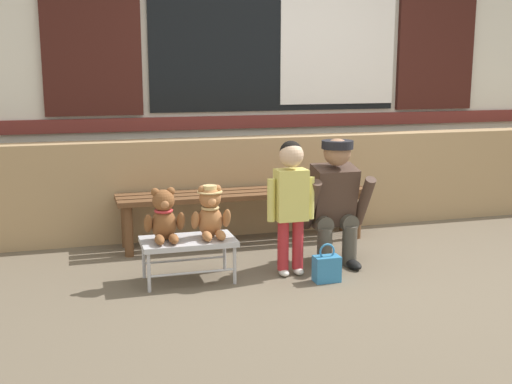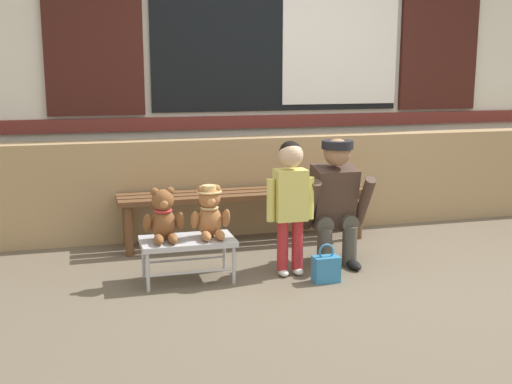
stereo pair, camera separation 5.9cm
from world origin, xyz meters
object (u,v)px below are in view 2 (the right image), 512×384
(teddy_bear_plain, at_px, (163,217))
(adult_crouching, at_px, (335,201))
(teddy_bear_with_hat, at_px, (210,213))
(handbag_on_ground, at_px, (326,268))
(small_display_bench, at_px, (188,243))
(wooden_bench_long, at_px, (245,199))
(child_standing, at_px, (291,193))

(teddy_bear_plain, bearing_deg, adult_crouching, 4.38)
(teddy_bear_with_hat, xyz_separation_m, handbag_on_ground, (0.75, -0.28, -0.38))
(teddy_bear_with_hat, height_order, handbag_on_ground, teddy_bear_with_hat)
(small_display_bench, xyz_separation_m, adult_crouching, (1.12, 0.10, 0.21))
(teddy_bear_with_hat, height_order, adult_crouching, adult_crouching)
(teddy_bear_plain, bearing_deg, wooden_bench_long, 46.97)
(wooden_bench_long, xyz_separation_m, teddy_bear_with_hat, (-0.47, -0.84, 0.10))
(small_display_bench, bearing_deg, child_standing, -4.88)
(small_display_bench, distance_m, handbag_on_ground, 0.97)
(teddy_bear_with_hat, xyz_separation_m, adult_crouching, (0.96, 0.10, 0.01))
(small_display_bench, distance_m, child_standing, 0.79)
(small_display_bench, bearing_deg, adult_crouching, 5.07)
(teddy_bear_with_hat, relative_size, child_standing, 0.38)
(small_display_bench, xyz_separation_m, handbag_on_ground, (0.91, -0.28, -0.17))
(handbag_on_ground, bearing_deg, teddy_bear_plain, 165.40)
(small_display_bench, relative_size, child_standing, 0.67)
(small_display_bench, height_order, handbag_on_ground, small_display_bench)
(small_display_bench, xyz_separation_m, teddy_bear_with_hat, (0.16, 0.00, 0.21))
(teddy_bear_with_hat, bearing_deg, handbag_on_ground, -20.42)
(wooden_bench_long, height_order, child_standing, child_standing)
(teddy_bear_with_hat, bearing_deg, wooden_bench_long, 60.97)
(child_standing, height_order, adult_crouching, child_standing)
(teddy_bear_plain, xyz_separation_m, teddy_bear_with_hat, (0.32, 0.00, 0.01))
(handbag_on_ground, bearing_deg, child_standing, 131.40)
(child_standing, relative_size, handbag_on_ground, 3.52)
(teddy_bear_with_hat, distance_m, handbag_on_ground, 0.89)
(teddy_bear_plain, height_order, adult_crouching, adult_crouching)
(wooden_bench_long, bearing_deg, adult_crouching, -56.35)
(small_display_bench, relative_size, handbag_on_ground, 2.35)
(wooden_bench_long, bearing_deg, teddy_bear_plain, -133.03)
(adult_crouching, distance_m, handbag_on_ground, 0.58)
(teddy_bear_with_hat, bearing_deg, teddy_bear_plain, -179.87)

